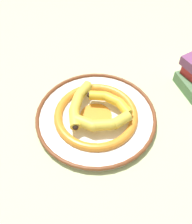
{
  "coord_description": "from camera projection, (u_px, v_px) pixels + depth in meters",
  "views": [
    {
      "loc": [
        -0.44,
        -0.13,
        0.66
      ],
      "look_at": [
        0.04,
        0.04,
        0.03
      ],
      "focal_mm": 42.0,
      "sensor_mm": 36.0,
      "label": 1
    }
  ],
  "objects": [
    {
      "name": "banana_c",
      "position": [
        102.0,
        123.0,
        0.76
      ],
      "size": [
        0.1,
        0.17,
        0.03
      ],
      "rotation": [
        0.0,
        0.0,
        11.42
      ],
      "color": "gold",
      "rests_on": "decorative_bowl"
    },
    {
      "name": "banana_a",
      "position": [
        112.0,
        101.0,
        0.82
      ],
      "size": [
        0.08,
        0.16,
        0.03
      ],
      "rotation": [
        0.0,
        0.0,
        7.62
      ],
      "color": "gold",
      "rests_on": "decorative_bowl"
    },
    {
      "name": "decorative_bowl",
      "position": [
        96.0,
        116.0,
        0.82
      ],
      "size": [
        0.38,
        0.38,
        0.03
      ],
      "color": "white",
      "rests_on": "ground_plane"
    },
    {
      "name": "ground_plane",
      "position": [
        103.0,
        131.0,
        0.8
      ],
      "size": [
        2.8,
        2.8,
        0.0
      ],
      "primitive_type": "plane",
      "color": "#B2C693"
    },
    {
      "name": "banana_b",
      "position": [
        78.0,
        103.0,
        0.81
      ],
      "size": [
        0.2,
        0.07,
        0.03
      ],
      "rotation": [
        0.0,
        0.0,
        9.57
      ],
      "color": "gold",
      "rests_on": "decorative_bowl"
    }
  ]
}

